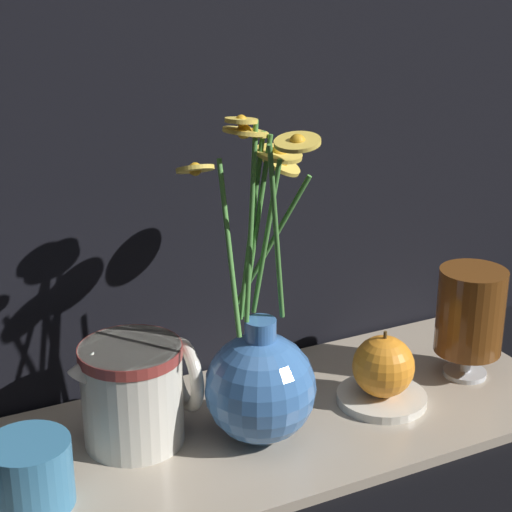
{
  "coord_description": "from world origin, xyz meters",
  "views": [
    {
      "loc": [
        -0.37,
        -0.73,
        0.51
      ],
      "look_at": [
        -0.0,
        0.0,
        0.21
      ],
      "focal_mm": 60.0,
      "sensor_mm": 36.0,
      "label": 1
    }
  ],
  "objects": [
    {
      "name": "shelf",
      "position": [
        0.0,
        0.0,
        0.01
      ],
      "size": [
        0.72,
        0.28,
        0.01
      ],
      "color": "tan",
      "rests_on": "ground_plane"
    },
    {
      "name": "yellow_mug",
      "position": [
        -0.26,
        -0.03,
        0.05
      ],
      "size": [
        0.09,
        0.08,
        0.07
      ],
      "color": "teal",
      "rests_on": "shelf"
    },
    {
      "name": "saucer_plate",
      "position": [
        0.15,
        -0.02,
        0.02
      ],
      "size": [
        0.1,
        0.1,
        0.01
      ],
      "color": "silver",
      "rests_on": "shelf"
    },
    {
      "name": "ground_plane",
      "position": [
        0.0,
        0.0,
        0.0
      ],
      "size": [
        6.0,
        6.0,
        0.0
      ],
      "primitive_type": "plane",
      "color": "black"
    },
    {
      "name": "vase_with_flowers",
      "position": [
        -0.01,
        -0.02,
        0.08
      ],
      "size": [
        0.17,
        0.15,
        0.34
      ],
      "color": "#3F72B7",
      "rests_on": "shelf"
    },
    {
      "name": "orange_fruit",
      "position": [
        0.15,
        -0.02,
        0.06
      ],
      "size": [
        0.07,
        0.07,
        0.08
      ],
      "color": "orange",
      "rests_on": "saucer_plate"
    },
    {
      "name": "ceramic_pitcher",
      "position": [
        -0.13,
        0.03,
        0.07
      ],
      "size": [
        0.13,
        0.11,
        0.12
      ],
      "color": "beige",
      "rests_on": "shelf"
    },
    {
      "name": "tea_glass",
      "position": [
        0.28,
        -0.01,
        0.09
      ],
      "size": [
        0.08,
        0.08,
        0.14
      ],
      "color": "silver",
      "rests_on": "shelf"
    }
  ]
}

